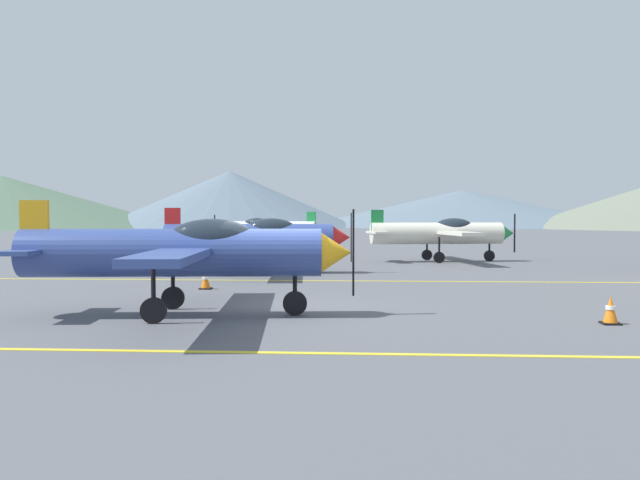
# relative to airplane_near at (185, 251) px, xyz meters

# --- Properties ---
(ground_plane) EXTENTS (400.00, 400.00, 0.00)m
(ground_plane) POSITION_rel_airplane_near_xyz_m (2.15, 0.75, -1.45)
(ground_plane) COLOR #54565B
(apron_line_near) EXTENTS (80.00, 0.16, 0.01)m
(apron_line_near) POSITION_rel_airplane_near_xyz_m (2.15, -3.90, -1.45)
(apron_line_near) COLOR yellow
(apron_line_near) RESTS_ON ground_plane
(apron_line_far) EXTENTS (80.00, 0.16, 0.01)m
(apron_line_far) POSITION_rel_airplane_near_xyz_m (2.15, 8.32, -1.45)
(apron_line_far) COLOR yellow
(apron_line_far) RESTS_ON ground_plane
(airplane_near) EXTENTS (7.51, 8.63, 2.58)m
(airplane_near) POSITION_rel_airplane_near_xyz_m (0.00, 0.00, 0.00)
(airplane_near) COLOR #33478C
(airplane_near) RESTS_ON ground_plane
(airplane_mid) EXTENTS (7.50, 8.63, 2.58)m
(airplane_mid) POSITION_rel_airplane_near_xyz_m (-0.25, 11.45, 0.00)
(airplane_mid) COLOR #33478C
(airplane_mid) RESTS_ON ground_plane
(airplane_far) EXTENTS (7.54, 8.62, 2.58)m
(airplane_far) POSITION_rel_airplane_near_xyz_m (7.91, 18.77, 0.00)
(airplane_far) COLOR silver
(airplane_far) RESTS_ON ground_plane
(airplane_back) EXTENTS (7.55, 8.57, 2.58)m
(airplane_back) POSITION_rel_airplane_near_xyz_m (-2.65, 29.84, 0.00)
(airplane_back) COLOR silver
(airplane_back) RESTS_ON ground_plane
(traffic_cone_front) EXTENTS (0.36, 0.36, 0.59)m
(traffic_cone_front) POSITION_rel_airplane_near_xyz_m (9.04, -0.58, -1.16)
(traffic_cone_front) COLOR black
(traffic_cone_front) RESTS_ON ground_plane
(traffic_cone_side) EXTENTS (0.36, 0.36, 0.59)m
(traffic_cone_side) POSITION_rel_airplane_near_xyz_m (-0.87, 5.47, -1.16)
(traffic_cone_side) COLOR black
(traffic_cone_side) RESTS_ON ground_plane
(hill_left) EXTENTS (78.19, 78.19, 11.37)m
(hill_left) POSITION_rel_airplane_near_xyz_m (-75.12, 125.92, 4.23)
(hill_left) COLOR #4C6651
(hill_left) RESTS_ON ground_plane
(hill_centerleft) EXTENTS (58.94, 58.94, 12.85)m
(hill_centerleft) POSITION_rel_airplane_near_xyz_m (-26.46, 135.63, 4.97)
(hill_centerleft) COLOR slate
(hill_centerleft) RESTS_ON ground_plane
(hill_centerright) EXTENTS (80.37, 80.37, 9.02)m
(hill_centerright) POSITION_rel_airplane_near_xyz_m (28.77, 151.78, 3.06)
(hill_centerright) COLOR slate
(hill_centerright) RESTS_ON ground_plane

